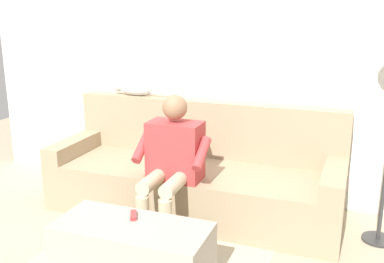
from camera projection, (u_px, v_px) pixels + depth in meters
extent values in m
plane|color=tan|center=(161.00, 249.00, 3.35)|extent=(8.00, 8.00, 0.00)
cube|color=silver|center=(214.00, 57.00, 4.12)|extent=(4.80, 0.06, 2.57)
cube|color=#9E896B|center=(190.00, 193.00, 3.84)|extent=(2.13, 0.69, 0.41)
cube|color=#9E896B|center=(206.00, 150.00, 4.16)|extent=(2.48, 0.17, 0.92)
cube|color=#9E896B|center=(332.00, 205.00, 3.43)|extent=(0.17, 0.69, 0.56)
cube|color=#9E896B|center=(74.00, 169.00, 4.21)|extent=(0.17, 0.69, 0.56)
cube|color=#A89E8E|center=(133.00, 253.00, 2.91)|extent=(0.99, 0.45, 0.40)
cube|color=#B23838|center=(175.00, 151.00, 3.53)|extent=(0.42, 0.24, 0.46)
sphere|color=#936B4C|center=(175.00, 107.00, 3.44)|extent=(0.19, 0.19, 0.19)
cylinder|color=#C6B793|center=(176.00, 183.00, 3.37)|extent=(0.11, 0.41, 0.11)
cylinder|color=#C6B793|center=(154.00, 179.00, 3.43)|extent=(0.11, 0.41, 0.11)
cylinder|color=#C6B793|center=(166.00, 227.00, 3.25)|extent=(0.10, 0.10, 0.41)
cylinder|color=#C6B793|center=(143.00, 223.00, 3.31)|extent=(0.10, 0.10, 0.41)
cylinder|color=#B23838|center=(202.00, 154.00, 3.37)|extent=(0.08, 0.27, 0.22)
cylinder|color=#B23838|center=(142.00, 147.00, 3.54)|extent=(0.08, 0.27, 0.22)
ellipsoid|color=silver|center=(136.00, 89.00, 4.26)|extent=(0.34, 0.14, 0.13)
sphere|color=silver|center=(118.00, 86.00, 4.32)|extent=(0.11, 0.11, 0.11)
cone|color=silver|center=(120.00, 81.00, 4.33)|extent=(0.04, 0.04, 0.03)
cone|color=silver|center=(117.00, 82.00, 4.28)|extent=(0.04, 0.04, 0.03)
cylinder|color=silver|center=(158.00, 93.00, 4.19)|extent=(0.18, 0.03, 0.03)
cube|color=#B73333|center=(133.00, 215.00, 2.96)|extent=(0.09, 0.12, 0.03)
cylinder|color=#2D2D2D|center=(378.00, 239.00, 3.47)|extent=(0.24, 0.24, 0.02)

